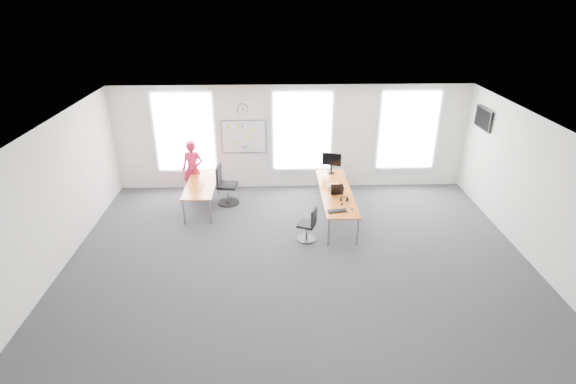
{
  "coord_description": "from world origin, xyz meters",
  "views": [
    {
      "loc": [
        -0.48,
        -8.2,
        5.46
      ],
      "look_at": [
        -0.19,
        1.2,
        1.1
      ],
      "focal_mm": 28.0,
      "sensor_mm": 36.0,
      "label": 1
    }
  ],
  "objects_px": {
    "desk_left": "(201,186)",
    "person": "(193,169)",
    "chair_left": "(225,187)",
    "headphones": "(344,199)",
    "desk_right": "(336,193)",
    "chair_right": "(309,226)",
    "keyboard": "(337,211)",
    "monitor": "(332,161)"
  },
  "relations": [
    {
      "from": "desk_right",
      "to": "headphones",
      "type": "bearing_deg",
      "value": -77.82
    },
    {
      "from": "desk_left",
      "to": "keyboard",
      "type": "xyz_separation_m",
      "value": [
        3.37,
        -1.7,
        0.08
      ]
    },
    {
      "from": "chair_right",
      "to": "monitor",
      "type": "bearing_deg",
      "value": -176.53
    },
    {
      "from": "chair_right",
      "to": "person",
      "type": "bearing_deg",
      "value": -107.72
    },
    {
      "from": "chair_left",
      "to": "headphones",
      "type": "relative_size",
      "value": 5.73
    },
    {
      "from": "chair_left",
      "to": "headphones",
      "type": "xyz_separation_m",
      "value": [
        3.0,
        -1.42,
        0.28
      ]
    },
    {
      "from": "monitor",
      "to": "chair_right",
      "type": "bearing_deg",
      "value": -88.69
    },
    {
      "from": "desk_right",
      "to": "monitor",
      "type": "relative_size",
      "value": 4.97
    },
    {
      "from": "chair_right",
      "to": "person",
      "type": "distance_m",
      "value": 3.97
    },
    {
      "from": "chair_right",
      "to": "desk_right",
      "type": "bearing_deg",
      "value": 168.27
    },
    {
      "from": "chair_left",
      "to": "keyboard",
      "type": "bearing_deg",
      "value": -119.11
    },
    {
      "from": "keyboard",
      "to": "chair_left",
      "type": "bearing_deg",
      "value": 133.7
    },
    {
      "from": "desk_right",
      "to": "person",
      "type": "xyz_separation_m",
      "value": [
        -3.81,
        1.35,
        0.15
      ]
    },
    {
      "from": "chair_right",
      "to": "keyboard",
      "type": "relative_size",
      "value": 1.86
    },
    {
      "from": "chair_left",
      "to": "headphones",
      "type": "distance_m",
      "value": 3.33
    },
    {
      "from": "keyboard",
      "to": "headphones",
      "type": "relative_size",
      "value": 2.34
    },
    {
      "from": "chair_right",
      "to": "keyboard",
      "type": "height_order",
      "value": "chair_right"
    },
    {
      "from": "keyboard",
      "to": "chair_right",
      "type": "bearing_deg",
      "value": 174.31
    },
    {
      "from": "desk_left",
      "to": "chair_right",
      "type": "height_order",
      "value": "chair_right"
    },
    {
      "from": "person",
      "to": "monitor",
      "type": "distance_m",
      "value": 3.84
    },
    {
      "from": "desk_left",
      "to": "monitor",
      "type": "bearing_deg",
      "value": 9.75
    },
    {
      "from": "desk_left",
      "to": "person",
      "type": "height_order",
      "value": "person"
    },
    {
      "from": "headphones",
      "to": "person",
      "type": "bearing_deg",
      "value": 165.46
    },
    {
      "from": "desk_left",
      "to": "chair_left",
      "type": "height_order",
      "value": "chair_left"
    },
    {
      "from": "desk_right",
      "to": "chair_right",
      "type": "xyz_separation_m",
      "value": [
        -0.77,
        -1.16,
        -0.3
      ]
    },
    {
      "from": "person",
      "to": "chair_right",
      "type": "bearing_deg",
      "value": -34.99
    },
    {
      "from": "desk_left",
      "to": "chair_left",
      "type": "distance_m",
      "value": 0.67
    },
    {
      "from": "desk_right",
      "to": "person",
      "type": "height_order",
      "value": "person"
    },
    {
      "from": "desk_right",
      "to": "monitor",
      "type": "height_order",
      "value": "monitor"
    },
    {
      "from": "desk_left",
      "to": "chair_right",
      "type": "xyz_separation_m",
      "value": [
        2.71,
        -1.76,
        -0.27
      ]
    },
    {
      "from": "desk_right",
      "to": "desk_left",
      "type": "distance_m",
      "value": 3.53
    },
    {
      "from": "desk_left",
      "to": "headphones",
      "type": "xyz_separation_m",
      "value": [
        3.6,
        -1.16,
        0.12
      ]
    },
    {
      "from": "chair_right",
      "to": "chair_left",
      "type": "distance_m",
      "value": 2.93
    },
    {
      "from": "chair_left",
      "to": "chair_right",
      "type": "bearing_deg",
      "value": -127.54
    },
    {
      "from": "desk_right",
      "to": "headphones",
      "type": "distance_m",
      "value": 0.57
    },
    {
      "from": "desk_left",
      "to": "person",
      "type": "bearing_deg",
      "value": 113.7
    },
    {
      "from": "desk_left",
      "to": "chair_left",
      "type": "bearing_deg",
      "value": 24.1
    },
    {
      "from": "desk_right",
      "to": "keyboard",
      "type": "bearing_deg",
      "value": -95.82
    },
    {
      "from": "chair_right",
      "to": "chair_left",
      "type": "xyz_separation_m",
      "value": [
        -2.11,
        2.03,
        0.12
      ]
    },
    {
      "from": "desk_right",
      "to": "person",
      "type": "relative_size",
      "value": 1.8
    },
    {
      "from": "desk_right",
      "to": "chair_right",
      "type": "distance_m",
      "value": 1.42
    },
    {
      "from": "keyboard",
      "to": "monitor",
      "type": "xyz_separation_m",
      "value": [
        0.13,
        2.31,
        0.34
      ]
    }
  ]
}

